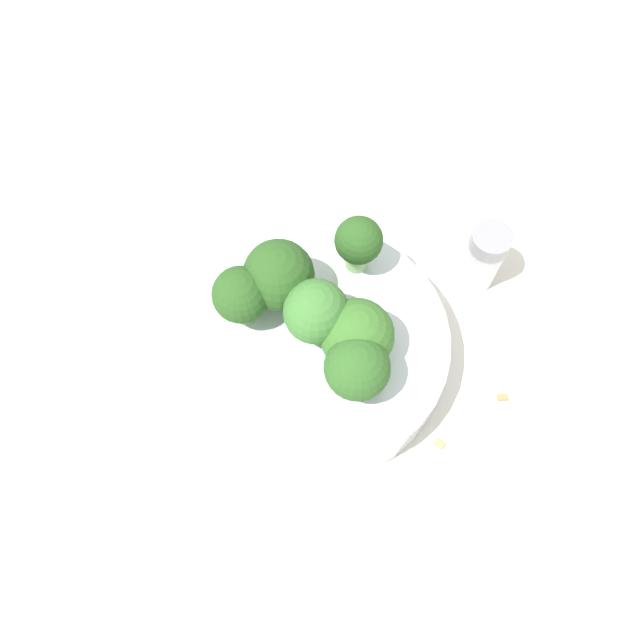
% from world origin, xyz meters
% --- Properties ---
extents(ground_plane, '(3.00, 3.00, 0.00)m').
position_xyz_m(ground_plane, '(0.00, 0.00, 0.00)').
color(ground_plane, silver).
extents(bowl, '(0.21, 0.21, 0.05)m').
position_xyz_m(bowl, '(0.00, 0.00, 0.03)').
color(bowl, silver).
rests_on(bowl, ground_plane).
extents(broccoli_floret_0, '(0.04, 0.04, 0.06)m').
position_xyz_m(broccoli_floret_0, '(-0.04, 0.07, 0.09)').
color(broccoli_floret_0, '#8EB770').
rests_on(broccoli_floret_0, bowl).
extents(broccoli_floret_1, '(0.06, 0.06, 0.07)m').
position_xyz_m(broccoli_floret_1, '(-0.05, -0.01, 0.09)').
color(broccoli_floret_1, '#7A9E5B').
rests_on(broccoli_floret_1, bowl).
extents(broccoli_floret_2, '(0.06, 0.06, 0.06)m').
position_xyz_m(broccoli_floret_2, '(0.03, 0.02, 0.08)').
color(broccoli_floret_2, '#8EB770').
rests_on(broccoli_floret_2, bowl).
extents(broccoli_floret_3, '(0.05, 0.05, 0.06)m').
position_xyz_m(broccoli_floret_3, '(-0.01, -0.00, 0.09)').
color(broccoli_floret_3, '#84AD66').
rests_on(broccoli_floret_3, bowl).
extents(broccoli_floret_4, '(0.05, 0.05, 0.06)m').
position_xyz_m(broccoli_floret_4, '(0.05, -0.00, 0.08)').
color(broccoli_floret_4, '#84AD66').
rests_on(broccoli_floret_4, bowl).
extents(broccoli_floret_5, '(0.05, 0.05, 0.06)m').
position_xyz_m(broccoli_floret_5, '(-0.05, -0.04, 0.08)').
color(broccoli_floret_5, '#7A9E5B').
rests_on(broccoli_floret_5, bowl).
extents(pepper_shaker, '(0.04, 0.04, 0.07)m').
position_xyz_m(pepper_shaker, '(0.02, 0.17, 0.04)').
color(pepper_shaker, silver).
rests_on(pepper_shaker, ground_plane).
extents(almond_crumb_0, '(0.01, 0.01, 0.01)m').
position_xyz_m(almond_crumb_0, '(0.12, 0.04, 0.00)').
color(almond_crumb_0, tan).
rests_on(almond_crumb_0, ground_plane).
extents(almond_crumb_1, '(0.01, 0.01, 0.01)m').
position_xyz_m(almond_crumb_1, '(0.12, 0.11, 0.00)').
color(almond_crumb_1, '#AD7F4C').
rests_on(almond_crumb_1, ground_plane).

